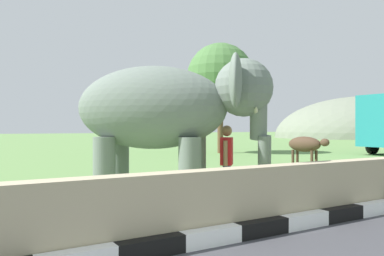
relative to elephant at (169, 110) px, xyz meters
The scene contains 7 objects.
striped_curb 3.83m from the elephant, 128.48° to the right, with size 16.20×0.20×0.24m.
barrier_parapet 2.77m from the elephant, 83.70° to the right, with size 28.00×0.36×1.00m, color tan.
elephant is the anchor object (origin of this frame).
person_handler 1.62m from the elephant, 16.34° to the right, with size 0.49×0.53×1.66m.
cow_near 10.20m from the elephant, 27.33° to the left, with size 0.91×1.93×1.23m.
tree_distant 16.96m from the elephant, 51.18° to the left, with size 4.21×4.21×6.95m.
hill_east 62.42m from the elephant, 31.38° to the left, with size 31.92×25.54×13.38m.
Camera 1 is at (-1.92, -0.19, 1.61)m, focal length 36.16 mm.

